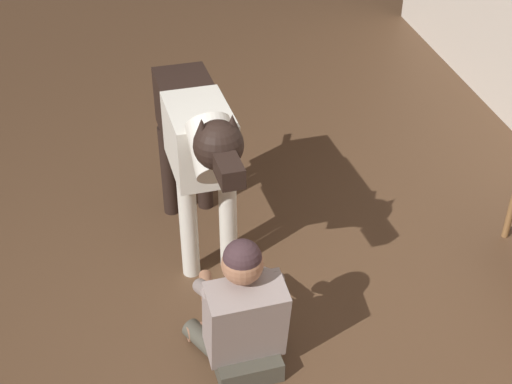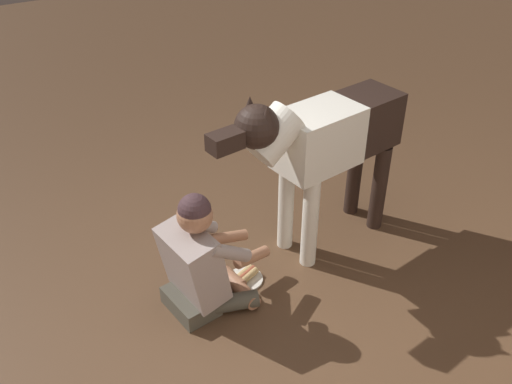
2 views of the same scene
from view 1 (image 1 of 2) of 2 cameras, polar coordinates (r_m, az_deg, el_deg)
ground_plane at (r=4.10m, az=-0.90°, el=-10.82°), size 15.70×15.70×0.00m
person_sitting_on_floor at (r=3.69m, az=-1.11°, el=-9.87°), size 0.67×0.58×0.82m
large_dog at (r=4.16m, az=-4.73°, el=4.22°), size 1.64×0.43×1.26m
hot_dog_on_plate at (r=4.14m, az=-2.28°, el=-9.83°), size 0.24×0.24×0.06m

